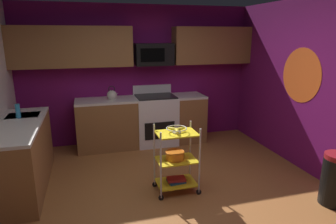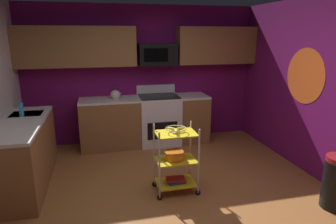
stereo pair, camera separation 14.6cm
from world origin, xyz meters
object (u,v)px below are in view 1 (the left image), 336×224
kettle (112,95)px  rolling_cart (176,160)px  mixing_bowl_large (175,155)px  dish_soap_bottle (18,111)px  oven_range (156,119)px  fruit_bowl (177,129)px  trash_can (336,180)px  book_stack (176,180)px  microwave (154,54)px

kettle → rolling_cart: bearing=-70.8°
mixing_bowl_large → dish_soap_bottle: 2.28m
rolling_cart → kettle: 2.05m
oven_range → rolling_cart: bearing=-94.9°
kettle → fruit_bowl: bearing=-70.8°
dish_soap_bottle → trash_can: bearing=-25.1°
fruit_bowl → kettle: size_ratio=1.03×
book_stack → kettle: bearing=109.2°
rolling_cart → trash_can: bearing=-24.8°
microwave → dish_soap_bottle: 2.50m
oven_range → microwave: 1.23m
rolling_cart → mixing_bowl_large: size_ratio=3.63×
rolling_cart → mixing_bowl_large: rolling_cart is taller
trash_can → microwave: bearing=120.4°
fruit_bowl → trash_can: fruit_bowl is taller
rolling_cart → kettle: (-0.65, 1.86, 0.54)m
book_stack → trash_can: bearing=-24.8°
mixing_bowl_large → dish_soap_bottle: size_ratio=1.26×
trash_can → oven_range: bearing=121.3°
fruit_bowl → trash_can: size_ratio=0.41×
fruit_bowl → dish_soap_bottle: bearing=154.7°
fruit_bowl → mixing_bowl_large: size_ratio=1.08×
oven_range → mixing_bowl_large: bearing=-95.5°
fruit_bowl → oven_range: bearing=85.1°
kettle → dish_soap_bottle: size_ratio=1.32×
book_stack → trash_can: size_ratio=0.39×
kettle → dish_soap_bottle: kettle is taller
book_stack → dish_soap_bottle: bearing=154.7°
kettle → trash_can: bearing=-47.7°
fruit_bowl → kettle: 1.98m
microwave → dish_soap_bottle: bearing=-155.2°
oven_range → kettle: 0.96m
dish_soap_bottle → oven_range: bearing=22.5°
kettle → trash_can: (2.45, -2.69, -0.67)m
dish_soap_bottle → microwave: bearing=24.8°
microwave → book_stack: bearing=-94.6°
rolling_cart → mixing_bowl_large: (-0.02, -0.00, 0.07)m
rolling_cart → trash_can: (1.80, -0.83, -0.12)m
book_stack → rolling_cart: bearing=80.5°
rolling_cart → fruit_bowl: rolling_cart is taller
microwave → mixing_bowl_large: microwave is taller
kettle → oven_range: bearing=0.3°
book_stack → trash_can: 1.99m
rolling_cart → fruit_bowl: (-0.00, -0.00, 0.42)m
book_stack → oven_range: bearing=85.1°
book_stack → mixing_bowl_large: bearing=180.0°
microwave → rolling_cart: 2.34m
dish_soap_bottle → trash_can: dish_soap_bottle is taller
mixing_bowl_large → book_stack: 0.36m
dish_soap_bottle → mixing_bowl_large: bearing=-25.6°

